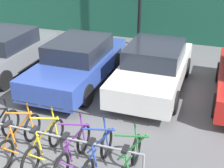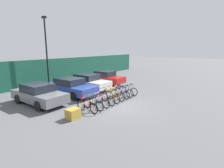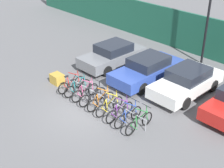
{
  "view_description": "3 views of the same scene",
  "coord_description": "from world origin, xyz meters",
  "px_view_note": "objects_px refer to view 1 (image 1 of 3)",
  "views": [
    {
      "loc": [
        4.03,
        -4.02,
        4.36
      ],
      "look_at": [
        1.81,
        2.34,
        1.1
      ],
      "focal_mm": 50.0,
      "sensor_mm": 36.0,
      "label": 1
    },
    {
      "loc": [
        -9.17,
        -6.53,
        3.78
      ],
      "look_at": [
        0.9,
        0.79,
        1.19
      ],
      "focal_mm": 28.0,
      "sensor_mm": 36.0,
      "label": 2
    },
    {
      "loc": [
        9.9,
        -7.85,
        8.19
      ],
      "look_at": [
        0.7,
        0.91,
        1.3
      ],
      "focal_mm": 50.0,
      "sensor_mm": 36.0,
      "label": 3
    }
  ],
  "objects_px": {
    "bike_rack": "(25,131)",
    "car_grey": "(4,52)",
    "car_blue": "(78,62)",
    "car_white": "(154,67)",
    "bicycle_yellow": "(44,145)",
    "bicycle_green": "(129,164)",
    "bicycle_orange": "(19,139)",
    "bicycle_purple": "(73,151)",
    "bicycle_blue": "(97,157)"
  },
  "relations": [
    {
      "from": "bicycle_yellow",
      "to": "car_blue",
      "type": "xyz_separation_m",
      "value": [
        -0.95,
        3.77,
        0.31
      ]
    },
    {
      "from": "bicycle_blue",
      "to": "car_white",
      "type": "bearing_deg",
      "value": 90.19
    },
    {
      "from": "bicycle_yellow",
      "to": "car_white",
      "type": "distance_m",
      "value": 4.37
    },
    {
      "from": "bicycle_green",
      "to": "car_grey",
      "type": "bearing_deg",
      "value": 149.65
    },
    {
      "from": "bicycle_green",
      "to": "bicycle_yellow",
      "type": "bearing_deg",
      "value": -176.34
    },
    {
      "from": "bicycle_blue",
      "to": "car_blue",
      "type": "height_order",
      "value": "car_blue"
    },
    {
      "from": "car_blue",
      "to": "car_white",
      "type": "bearing_deg",
      "value": 8.68
    },
    {
      "from": "bicycle_orange",
      "to": "bicycle_yellow",
      "type": "relative_size",
      "value": 1.0
    },
    {
      "from": "bicycle_orange",
      "to": "bicycle_yellow",
      "type": "distance_m",
      "value": 0.62
    },
    {
      "from": "bicycle_blue",
      "to": "car_blue",
      "type": "relative_size",
      "value": 0.38
    },
    {
      "from": "car_grey",
      "to": "car_white",
      "type": "height_order",
      "value": "same"
    },
    {
      "from": "bicycle_purple",
      "to": "car_grey",
      "type": "height_order",
      "value": "car_grey"
    },
    {
      "from": "bicycle_orange",
      "to": "bicycle_purple",
      "type": "distance_m",
      "value": 1.28
    },
    {
      "from": "bicycle_yellow",
      "to": "bicycle_blue",
      "type": "distance_m",
      "value": 1.2
    },
    {
      "from": "bike_rack",
      "to": "bicycle_yellow",
      "type": "xyz_separation_m",
      "value": [
        0.54,
        -0.15,
        -0.12
      ]
    },
    {
      "from": "bicycle_purple",
      "to": "bicycle_blue",
      "type": "height_order",
      "value": "same"
    },
    {
      "from": "bicycle_purple",
      "to": "car_grey",
      "type": "bearing_deg",
      "value": 136.27
    },
    {
      "from": "bike_rack",
      "to": "car_blue",
      "type": "xyz_separation_m",
      "value": [
        -0.41,
        3.62,
        0.19
      ]
    },
    {
      "from": "bicycle_yellow",
      "to": "bicycle_purple",
      "type": "bearing_deg",
      "value": -3.96
    },
    {
      "from": "car_blue",
      "to": "bike_rack",
      "type": "bearing_deg",
      "value": -83.51
    },
    {
      "from": "bicycle_blue",
      "to": "bicycle_purple",
      "type": "bearing_deg",
      "value": -176.9
    },
    {
      "from": "bicycle_orange",
      "to": "bicycle_green",
      "type": "height_order",
      "value": "same"
    },
    {
      "from": "bicycle_yellow",
      "to": "car_blue",
      "type": "height_order",
      "value": "car_blue"
    },
    {
      "from": "bicycle_purple",
      "to": "bicycle_orange",
      "type": "bearing_deg",
      "value": 176.85
    },
    {
      "from": "bicycle_green",
      "to": "car_blue",
      "type": "height_order",
      "value": "car_blue"
    },
    {
      "from": "bike_rack",
      "to": "car_grey",
      "type": "relative_size",
      "value": 1.25
    },
    {
      "from": "bike_rack",
      "to": "car_white",
      "type": "xyz_separation_m",
      "value": [
        1.95,
        3.98,
        0.19
      ]
    },
    {
      "from": "bicycle_purple",
      "to": "bicycle_green",
      "type": "bearing_deg",
      "value": -3.15
    },
    {
      "from": "bike_rack",
      "to": "bicycle_orange",
      "type": "distance_m",
      "value": 0.21
    },
    {
      "from": "bicycle_orange",
      "to": "bicycle_yellow",
      "type": "height_order",
      "value": "same"
    },
    {
      "from": "bicycle_orange",
      "to": "bicycle_green",
      "type": "bearing_deg",
      "value": 1.25
    },
    {
      "from": "car_blue",
      "to": "car_white",
      "type": "height_order",
      "value": "same"
    },
    {
      "from": "bicycle_orange",
      "to": "bicycle_blue",
      "type": "height_order",
      "value": "same"
    },
    {
      "from": "bicycle_orange",
      "to": "car_grey",
      "type": "xyz_separation_m",
      "value": [
        -3.11,
        3.76,
        0.31
      ]
    },
    {
      "from": "bike_rack",
      "to": "car_grey",
      "type": "distance_m",
      "value": 4.82
    },
    {
      "from": "bicycle_yellow",
      "to": "bicycle_green",
      "type": "xyz_separation_m",
      "value": [
        1.85,
        0.0,
        0.0
      ]
    },
    {
      "from": "bicycle_blue",
      "to": "bicycle_orange",
      "type": "bearing_deg",
      "value": -176.9
    },
    {
      "from": "bicycle_green",
      "to": "car_blue",
      "type": "relative_size",
      "value": 0.38
    },
    {
      "from": "bicycle_yellow",
      "to": "car_grey",
      "type": "bearing_deg",
      "value": 130.77
    },
    {
      "from": "car_blue",
      "to": "car_grey",
      "type": "bearing_deg",
      "value": -179.9
    },
    {
      "from": "bike_rack",
      "to": "car_grey",
      "type": "xyz_separation_m",
      "value": [
        -3.19,
        3.62,
        0.19
      ]
    },
    {
      "from": "bicycle_orange",
      "to": "car_grey",
      "type": "height_order",
      "value": "car_grey"
    },
    {
      "from": "bicycle_purple",
      "to": "car_white",
      "type": "distance_m",
      "value": 4.21
    },
    {
      "from": "car_blue",
      "to": "car_white",
      "type": "xyz_separation_m",
      "value": [
        2.36,
        0.36,
        -0.0
      ]
    },
    {
      "from": "bike_rack",
      "to": "bicycle_purple",
      "type": "bearing_deg",
      "value": -7.02
    },
    {
      "from": "bike_rack",
      "to": "car_blue",
      "type": "height_order",
      "value": "car_blue"
    },
    {
      "from": "bicycle_yellow",
      "to": "bicycle_green",
      "type": "relative_size",
      "value": 1.0
    },
    {
      "from": "car_blue",
      "to": "bicycle_green",
      "type": "bearing_deg",
      "value": -53.36
    },
    {
      "from": "bike_rack",
      "to": "car_grey",
      "type": "bearing_deg",
      "value": 131.4
    },
    {
      "from": "car_grey",
      "to": "car_blue",
      "type": "relative_size",
      "value": 0.95
    }
  ]
}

